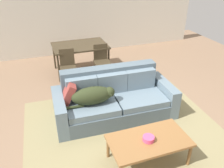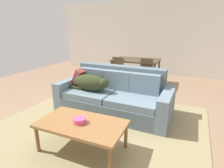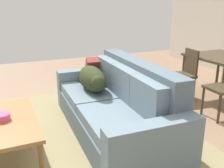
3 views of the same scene
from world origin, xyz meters
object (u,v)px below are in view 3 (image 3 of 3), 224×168
object	(u,v)px
dog_on_left_cushion	(93,79)
coffee_table	(4,124)
couch	(117,106)
bowl_on_coffee_table	(2,117)
dining_chair_near_left	(185,72)
throw_pillow_by_left_arm	(99,69)

from	to	relation	value
dog_on_left_cushion	coffee_table	world-z (taller)	dog_on_left_cushion
couch	coffee_table	xyz separation A→B (m)	(0.07, -1.37, 0.05)
bowl_on_coffee_table	dining_chair_near_left	size ratio (longest dim) A/B	0.20
throw_pillow_by_left_arm	dining_chair_near_left	bearing A→B (deg)	80.54
dog_on_left_cushion	throw_pillow_by_left_arm	distance (m)	0.49
couch	coffee_table	bearing A→B (deg)	-84.71
couch	dining_chair_near_left	distance (m)	1.73
throw_pillow_by_left_arm	coffee_table	world-z (taller)	throw_pillow_by_left_arm
couch	bowl_on_coffee_table	world-z (taller)	couch
couch	throw_pillow_by_left_arm	world-z (taller)	couch
coffee_table	couch	bearing A→B (deg)	92.87
dining_chair_near_left	dog_on_left_cushion	bearing A→B (deg)	-78.85
dog_on_left_cushion	bowl_on_coffee_table	xyz separation A→B (m)	(0.50, -1.22, -0.14)
coffee_table	bowl_on_coffee_table	size ratio (longest dim) A/B	6.87
coffee_table	bowl_on_coffee_table	bearing A→B (deg)	-144.71
throw_pillow_by_left_arm	dining_chair_near_left	world-z (taller)	dining_chair_near_left
couch	bowl_on_coffee_table	distance (m)	1.39
dog_on_left_cushion	throw_pillow_by_left_arm	size ratio (longest dim) A/B	2.27
couch	throw_pillow_by_left_arm	bearing A→B (deg)	176.67
coffee_table	bowl_on_coffee_table	distance (m)	0.08
dog_on_left_cushion	throw_pillow_by_left_arm	world-z (taller)	throw_pillow_by_left_arm
throw_pillow_by_left_arm	coffee_table	bearing A→B (deg)	-57.38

